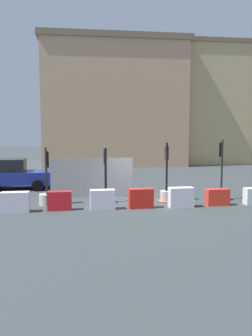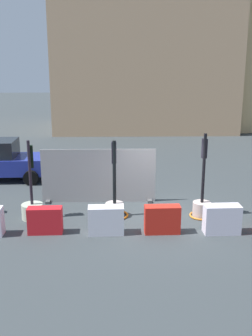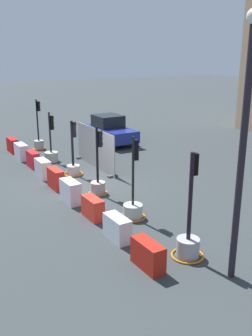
# 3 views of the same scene
# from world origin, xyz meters

# --- Properties ---
(ground_plane) EXTENTS (120.00, 120.00, 0.00)m
(ground_plane) POSITION_xyz_m (0.00, 0.00, 0.00)
(ground_plane) COLOR #363C3F
(traffic_light_1) EXTENTS (0.71, 0.71, 2.65)m
(traffic_light_1) POSITION_xyz_m (-4.23, 0.08, 0.47)
(traffic_light_1) COLOR #AFB6A0
(traffic_light_1) RESTS_ON ground_plane
(traffic_light_2) EXTENTS (0.93, 0.93, 2.60)m
(traffic_light_2) POSITION_xyz_m (-1.50, 0.22, 0.44)
(traffic_light_2) COLOR beige
(traffic_light_2) RESTS_ON ground_plane
(traffic_light_3) EXTENTS (0.81, 0.81, 2.84)m
(traffic_light_3) POSITION_xyz_m (1.44, 0.12, 0.48)
(traffic_light_3) COLOR #BBA6A0
(traffic_light_3) RESTS_ON ground_plane
(construction_barrier_2) EXTENTS (1.05, 0.42, 0.82)m
(construction_barrier_2) POSITION_xyz_m (-3.60, -1.11, 0.41)
(construction_barrier_2) COLOR red
(construction_barrier_2) RESTS_ON ground_plane
(construction_barrier_3) EXTENTS (1.08, 0.49, 0.87)m
(construction_barrier_3) POSITION_xyz_m (-1.75, -1.19, 0.43)
(construction_barrier_3) COLOR silver
(construction_barrier_3) RESTS_ON ground_plane
(construction_barrier_4) EXTENTS (1.09, 0.43, 0.87)m
(construction_barrier_4) POSITION_xyz_m (-0.04, -1.18, 0.43)
(construction_barrier_4) COLOR red
(construction_barrier_4) RESTS_ON ground_plane
(construction_barrier_5) EXTENTS (1.11, 0.51, 0.89)m
(construction_barrier_5) POSITION_xyz_m (1.76, -1.23, 0.45)
(construction_barrier_5) COLOR silver
(construction_barrier_5) RESTS_ON ground_plane
(car_blue_estate) EXTENTS (4.01, 2.32, 1.78)m
(car_blue_estate) POSITION_xyz_m (-6.43, 4.77, 0.85)
(car_blue_estate) COLOR navy
(car_blue_estate) RESTS_ON ground_plane
(building_main_facade) EXTENTS (13.94, 8.98, 12.05)m
(building_main_facade) POSITION_xyz_m (0.72, 19.54, 6.05)
(building_main_facade) COLOR tan
(building_main_facade) RESTS_ON ground_plane
(site_fence_panel) EXTENTS (4.20, 0.50, 2.01)m
(site_fence_panel) POSITION_xyz_m (-2.09, 1.66, 0.96)
(site_fence_panel) COLOR #9C9A99
(site_fence_panel) RESTS_ON ground_plane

